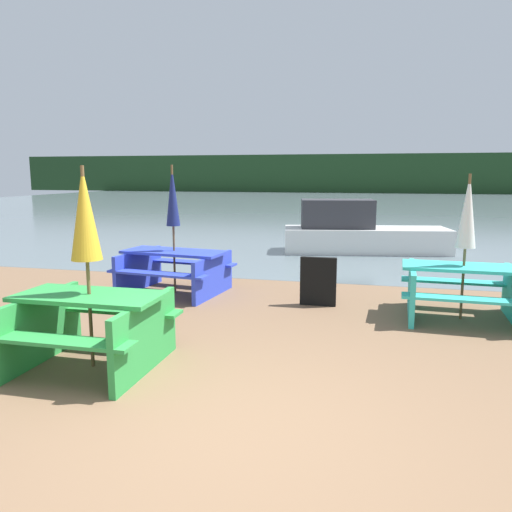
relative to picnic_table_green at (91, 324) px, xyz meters
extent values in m
plane|color=brown|center=(1.73, -1.01, -0.46)|extent=(60.00, 60.00, 0.00)
cube|color=slate|center=(1.73, 29.62, -0.46)|extent=(60.00, 50.00, 0.00)
cube|color=#1E3D1E|center=(1.73, 49.62, 1.54)|extent=(80.00, 1.60, 4.00)
cube|color=green|center=(0.00, 0.00, 0.29)|extent=(1.50, 0.70, 0.04)
cube|color=green|center=(0.00, -0.55, 0.00)|extent=(1.50, 0.28, 0.04)
cube|color=green|center=(0.00, 0.55, 0.00)|extent=(1.50, 0.28, 0.04)
cube|color=green|center=(-0.61, 0.00, -0.10)|extent=(0.07, 1.38, 0.74)
cube|color=green|center=(0.61, 0.00, -0.10)|extent=(0.07, 1.38, 0.74)
cube|color=#33B7A8|center=(4.04, 2.76, 0.27)|extent=(1.65, 0.77, 0.04)
cube|color=#33B7A8|center=(4.02, 2.21, -0.05)|extent=(1.63, 0.35, 0.04)
cube|color=#33B7A8|center=(4.07, 3.31, -0.05)|extent=(1.63, 0.35, 0.04)
cube|color=#33B7A8|center=(3.38, 2.79, -0.11)|extent=(0.13, 1.38, 0.71)
cube|color=blue|center=(-0.43, 3.26, 0.24)|extent=(1.79, 0.91, 0.04)
cube|color=blue|center=(-0.50, 2.72, -0.03)|extent=(1.74, 0.49, 0.04)
cube|color=blue|center=(-0.37, 3.81, -0.03)|extent=(1.74, 0.49, 0.04)
cube|color=blue|center=(-1.15, 3.35, -0.12)|extent=(0.24, 1.38, 0.68)
cube|color=blue|center=(0.28, 3.17, -0.12)|extent=(0.24, 1.38, 0.68)
cylinder|color=brown|center=(-0.43, 3.26, 0.61)|extent=(0.04, 0.04, 2.14)
cone|color=navy|center=(-0.43, 3.26, 1.18)|extent=(0.23, 0.23, 1.00)
cylinder|color=brown|center=(4.04, 2.76, 0.54)|extent=(0.04, 0.04, 2.00)
cone|color=white|center=(4.04, 2.76, 1.04)|extent=(0.26, 0.26, 1.00)
cylinder|color=brown|center=(0.00, 0.00, 0.58)|extent=(0.04, 0.04, 2.08)
cone|color=gold|center=(0.00, 0.00, 1.15)|extent=(0.31, 0.31, 0.95)
cube|color=silver|center=(2.61, 8.59, -0.15)|extent=(4.30, 2.02, 0.62)
cube|color=#333338|center=(1.87, 8.46, 0.52)|extent=(1.95, 1.22, 0.72)
cube|color=black|center=(2.02, 3.01, -0.09)|extent=(0.55, 0.08, 0.75)
camera|label=1|loc=(2.84, -4.45, 1.54)|focal=35.00mm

